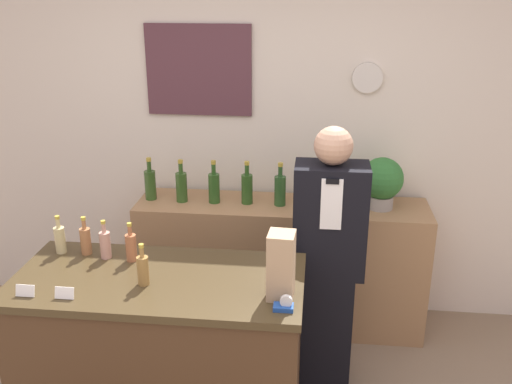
# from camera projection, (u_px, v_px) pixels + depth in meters

# --- Properties ---
(back_wall) EXTENTS (5.20, 0.09, 2.70)m
(back_wall) POSITION_uv_depth(u_px,v_px,m) (253.00, 131.00, 4.03)
(back_wall) COLOR beige
(back_wall) RESTS_ON ground_plane
(back_shelf) EXTENTS (1.99, 0.46, 0.92)m
(back_shelf) POSITION_uv_depth(u_px,v_px,m) (281.00, 264.00, 4.04)
(back_shelf) COLOR #9E754C
(back_shelf) RESTS_ON ground_plane
(display_counter) EXTENTS (1.44, 0.69, 0.97)m
(display_counter) POSITION_uv_depth(u_px,v_px,m) (163.00, 359.00, 2.99)
(display_counter) COLOR #422B19
(display_counter) RESTS_ON ground_plane
(shopkeeper) EXTENTS (0.41, 0.26, 1.62)m
(shopkeeper) POSITION_uv_depth(u_px,v_px,m) (328.00, 263.00, 3.31)
(shopkeeper) COLOR black
(shopkeeper) RESTS_ON ground_plane
(potted_plant) EXTENTS (0.28, 0.28, 0.35)m
(potted_plant) POSITION_uv_depth(u_px,v_px,m) (382.00, 181.00, 3.76)
(potted_plant) COLOR #9E998E
(potted_plant) RESTS_ON back_shelf
(paper_bag) EXTENTS (0.13, 0.13, 0.32)m
(paper_bag) POSITION_uv_depth(u_px,v_px,m) (281.00, 266.00, 2.59)
(paper_bag) COLOR tan
(paper_bag) RESTS_ON display_counter
(tape_dispenser) EXTENTS (0.09, 0.06, 0.07)m
(tape_dispenser) POSITION_uv_depth(u_px,v_px,m) (284.00, 305.00, 2.53)
(tape_dispenser) COLOR #1E4799
(tape_dispenser) RESTS_ON display_counter
(price_card_left) EXTENTS (0.09, 0.02, 0.06)m
(price_card_left) POSITION_uv_depth(u_px,v_px,m) (25.00, 291.00, 2.64)
(price_card_left) COLOR white
(price_card_left) RESTS_ON display_counter
(price_card_right) EXTENTS (0.09, 0.02, 0.06)m
(price_card_right) POSITION_uv_depth(u_px,v_px,m) (64.00, 293.00, 2.62)
(price_card_right) COLOR white
(price_card_right) RESTS_ON display_counter
(counter_bottle_0) EXTENTS (0.06, 0.06, 0.21)m
(counter_bottle_0) POSITION_uv_depth(u_px,v_px,m) (60.00, 239.00, 3.05)
(counter_bottle_0) COLOR tan
(counter_bottle_0) RESTS_ON display_counter
(counter_bottle_1) EXTENTS (0.06, 0.06, 0.21)m
(counter_bottle_1) POSITION_uv_depth(u_px,v_px,m) (86.00, 240.00, 3.04)
(counter_bottle_1) COLOR #A1683F
(counter_bottle_1) RESTS_ON display_counter
(counter_bottle_2) EXTENTS (0.06, 0.06, 0.21)m
(counter_bottle_2) POSITION_uv_depth(u_px,v_px,m) (105.00, 244.00, 2.99)
(counter_bottle_2) COLOR tan
(counter_bottle_2) RESTS_ON display_counter
(counter_bottle_3) EXTENTS (0.06, 0.06, 0.21)m
(counter_bottle_3) POSITION_uv_depth(u_px,v_px,m) (131.00, 246.00, 2.96)
(counter_bottle_3) COLOR #A6613D
(counter_bottle_3) RESTS_ON display_counter
(counter_bottle_4) EXTENTS (0.06, 0.06, 0.21)m
(counter_bottle_4) POSITION_uv_depth(u_px,v_px,m) (143.00, 269.00, 2.73)
(counter_bottle_4) COLOR olive
(counter_bottle_4) RESTS_ON display_counter
(shelf_bottle_0) EXTENTS (0.08, 0.08, 0.30)m
(shelf_bottle_0) POSITION_uv_depth(u_px,v_px,m) (150.00, 184.00, 3.94)
(shelf_bottle_0) COLOR #2D4D1D
(shelf_bottle_0) RESTS_ON back_shelf
(shelf_bottle_1) EXTENTS (0.08, 0.08, 0.30)m
(shelf_bottle_1) POSITION_uv_depth(u_px,v_px,m) (181.00, 186.00, 3.90)
(shelf_bottle_1) COLOR #2E4F1E
(shelf_bottle_1) RESTS_ON back_shelf
(shelf_bottle_2) EXTENTS (0.08, 0.08, 0.30)m
(shelf_bottle_2) POSITION_uv_depth(u_px,v_px,m) (214.00, 187.00, 3.88)
(shelf_bottle_2) COLOR #284F1D
(shelf_bottle_2) RESTS_ON back_shelf
(shelf_bottle_3) EXTENTS (0.08, 0.08, 0.30)m
(shelf_bottle_3) POSITION_uv_depth(u_px,v_px,m) (247.00, 188.00, 3.87)
(shelf_bottle_3) COLOR #294D1C
(shelf_bottle_3) RESTS_ON back_shelf
(shelf_bottle_4) EXTENTS (0.08, 0.08, 0.30)m
(shelf_bottle_4) POSITION_uv_depth(u_px,v_px,m) (280.00, 189.00, 3.83)
(shelf_bottle_4) COLOR #274D22
(shelf_bottle_4) RESTS_ON back_shelf
(shelf_bottle_5) EXTENTS (0.08, 0.08, 0.30)m
(shelf_bottle_5) POSITION_uv_depth(u_px,v_px,m) (314.00, 190.00, 3.83)
(shelf_bottle_5) COLOR #27581C
(shelf_bottle_5) RESTS_ON back_shelf
(shelf_bottle_6) EXTENTS (0.08, 0.08, 0.30)m
(shelf_bottle_6) POSITION_uv_depth(u_px,v_px,m) (348.00, 192.00, 3.80)
(shelf_bottle_6) COLOR #2D4D29
(shelf_bottle_6) RESTS_ON back_shelf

